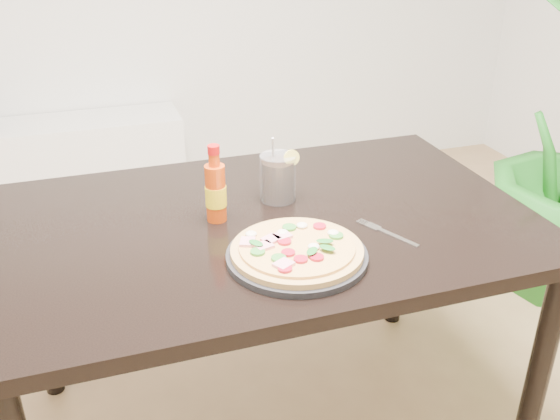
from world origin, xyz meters
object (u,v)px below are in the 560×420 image
object	(u,v)px
plate	(297,256)
media_console	(45,170)
dining_table	(266,245)
cola_cup	(278,179)
pizza	(296,249)
hot_sauce_bottle	(216,191)
fork	(385,232)

from	to	relation	value
plate	media_console	distance (m)	2.17
dining_table	cola_cup	bearing A→B (deg)	56.06
pizza	plate	bearing A→B (deg)	-35.24
plate	cola_cup	bearing A→B (deg)	79.59
hot_sauce_bottle	media_console	bearing A→B (deg)	106.42
plate	media_console	world-z (taller)	plate
fork	pizza	bearing A→B (deg)	165.53
pizza	media_console	distance (m)	2.18
dining_table	cola_cup	world-z (taller)	cola_cup
hot_sauce_bottle	fork	xyz separation A→B (m)	(0.39, -0.21, -0.08)
plate	fork	world-z (taller)	plate
fork	media_console	world-z (taller)	fork
hot_sauce_bottle	cola_cup	world-z (taller)	hot_sauce_bottle
dining_table	fork	size ratio (longest dim) A/B	7.88
pizza	cola_cup	size ratio (longest dim) A/B	1.63
dining_table	fork	bearing A→B (deg)	-33.97
dining_table	pizza	xyz separation A→B (m)	(0.01, -0.22, 0.11)
plate	cola_cup	distance (m)	0.33
plate	fork	bearing A→B (deg)	10.76
cola_cup	media_console	world-z (taller)	cola_cup
pizza	cola_cup	xyz separation A→B (m)	(0.06, 0.32, 0.04)
dining_table	cola_cup	xyz separation A→B (m)	(0.07, 0.10, 0.15)
cola_cup	plate	bearing A→B (deg)	-100.41
hot_sauce_bottle	fork	world-z (taller)	hot_sauce_bottle
plate	hot_sauce_bottle	distance (m)	0.30
cola_cup	dining_table	bearing A→B (deg)	-123.94
dining_table	plate	bearing A→B (deg)	-88.20
pizza	fork	bearing A→B (deg)	10.52
hot_sauce_bottle	pizza	bearing A→B (deg)	-62.73
dining_table	plate	xyz separation A→B (m)	(0.01, -0.22, 0.09)
hot_sauce_bottle	plate	bearing A→B (deg)	-62.59
plate	pizza	world-z (taller)	pizza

